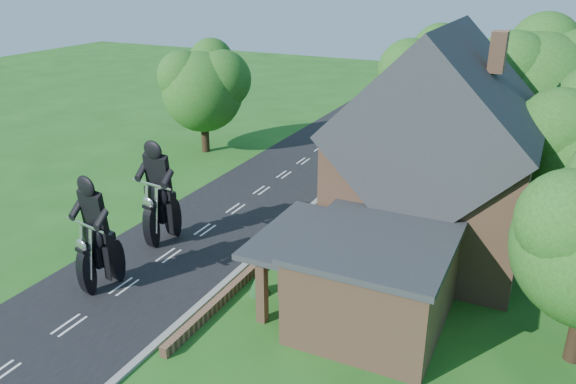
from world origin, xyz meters
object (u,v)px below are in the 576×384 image
at_px(house, 435,160).
at_px(garden_wall, 299,227).
at_px(motorcycle_lead, 102,271).
at_px(motorcycle_follow, 163,227).
at_px(annex, 371,279).

bearing_deg(house, garden_wall, -170.83).
bearing_deg(motorcycle_lead, garden_wall, -110.51).
bearing_deg(motorcycle_follow, annex, 177.11).
distance_m(garden_wall, motorcycle_follow, 6.69).
distance_m(house, annex, 7.30).
bearing_deg(house, motorcycle_lead, -140.26).
bearing_deg(garden_wall, motorcycle_follow, -144.16).
relative_size(motorcycle_lead, motorcycle_follow, 0.97).
bearing_deg(motorcycle_follow, motorcycle_lead, 101.25).
bearing_deg(house, annex, -95.24).
relative_size(annex, motorcycle_follow, 4.29).
distance_m(annex, motorcycle_lead, 10.98).
height_order(motorcycle_lead, motorcycle_follow, motorcycle_follow).
height_order(house, motorcycle_follow, house).
xyz_separation_m(motorcycle_lead, motorcycle_follow, (-0.34, 4.46, 0.02)).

